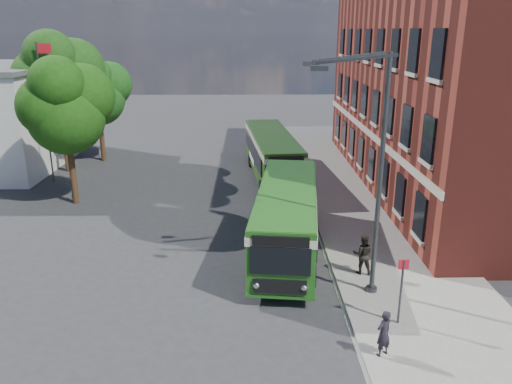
{
  "coord_description": "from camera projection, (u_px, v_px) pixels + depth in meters",
  "views": [
    {
      "loc": [
        0.54,
        -18.97,
        9.69
      ],
      "look_at": [
        0.85,
        4.0,
        2.2
      ],
      "focal_mm": 35.0,
      "sensor_mm": 36.0,
      "label": 1
    }
  ],
  "objects": [
    {
      "name": "pedestrian_a",
      "position": [
        384.0,
        333.0,
        15.14
      ],
      "size": [
        0.67,
        0.61,
        1.52
      ],
      "primitive_type": "imported",
      "rotation": [
        0.0,
        0.0,
        3.71
      ],
      "color": "black",
      "rests_on": "pavement"
    },
    {
      "name": "flagpole",
      "position": [
        45.0,
        108.0,
        31.7
      ],
      "size": [
        0.95,
        0.1,
        9.0
      ],
      "color": "#36383A",
      "rests_on": "ground"
    },
    {
      "name": "tree_left",
      "position": [
        66.0,
        105.0,
        27.51
      ],
      "size": [
        5.0,
        4.76,
        8.44
      ],
      "color": "#392114",
      "rests_on": "ground"
    },
    {
      "name": "pavement",
      "position": [
        362.0,
        205.0,
        28.7
      ],
      "size": [
        6.0,
        48.0,
        0.15
      ],
      "primitive_type": "cube",
      "color": "gray",
      "rests_on": "ground"
    },
    {
      "name": "tree_right",
      "position": [
        98.0,
        91.0,
        37.11
      ],
      "size": [
        4.69,
        4.46,
        7.92
      ],
      "color": "#392114",
      "rests_on": "ground"
    },
    {
      "name": "pedestrian_b",
      "position": [
        363.0,
        254.0,
        20.27
      ],
      "size": [
        0.91,
        0.76,
        1.71
      ],
      "primitive_type": "imported",
      "rotation": [
        0.0,
        0.0,
        3.0
      ],
      "color": "black",
      "rests_on": "pavement"
    },
    {
      "name": "bus_front",
      "position": [
        287.0,
        214.0,
        22.38
      ],
      "size": [
        3.75,
        10.55,
        3.02
      ],
      "color": "#225F19",
      "rests_on": "ground"
    },
    {
      "name": "bus_stop_sign",
      "position": [
        401.0,
        287.0,
        16.64
      ],
      "size": [
        0.35,
        0.08,
        2.52
      ],
      "color": "#36383A",
      "rests_on": "ground"
    },
    {
      "name": "tree_mid",
      "position": [
        58.0,
        77.0,
        33.8
      ],
      "size": [
        5.78,
        5.5,
        9.76
      ],
      "color": "#392114",
      "rests_on": "ground"
    },
    {
      "name": "bus_rear",
      "position": [
        272.0,
        151.0,
        33.87
      ],
      "size": [
        3.66,
        11.85,
        3.02
      ],
      "color": "#245315",
      "rests_on": "ground"
    },
    {
      "name": "brick_office",
      "position": [
        469.0,
        76.0,
        30.45
      ],
      "size": [
        12.1,
        26.0,
        14.2
      ],
      "color": "maroon",
      "rests_on": "ground"
    },
    {
      "name": "ground",
      "position": [
        237.0,
        271.0,
        21.03
      ],
      "size": [
        120.0,
        120.0,
        0.0
      ],
      "primitive_type": "plane",
      "color": "#2C2C2F",
      "rests_on": "ground"
    },
    {
      "name": "kerb_line",
      "position": [
        309.0,
        206.0,
        28.68
      ],
      "size": [
        0.12,
        48.0,
        0.01
      ],
      "primitive_type": "cube",
      "color": "beige",
      "rests_on": "ground"
    },
    {
      "name": "street_lamp",
      "position": [
        370.0,
        175.0,
        17.7
      ],
      "size": [
        2.96,
        2.38,
        9.0
      ],
      "color": "#36383A",
      "rests_on": "ground"
    }
  ]
}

